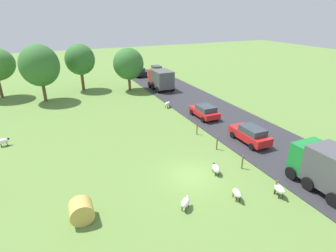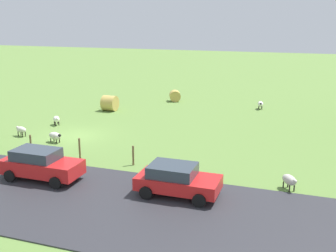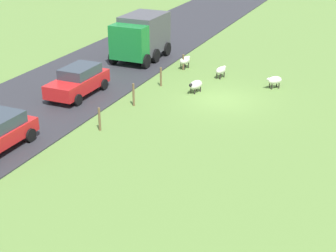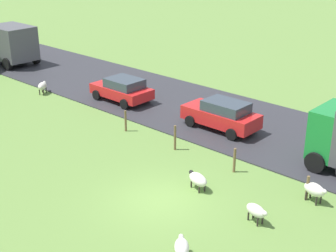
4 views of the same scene
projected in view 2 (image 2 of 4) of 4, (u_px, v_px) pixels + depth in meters
ground_plane at (76, 136)px, 29.91m from camera, size 160.00×160.00×0.00m
sheep_0 at (260, 104)px, 38.55m from camera, size 1.06×0.64×0.76m
sheep_2 at (55, 136)px, 28.28m from camera, size 0.77×1.20×0.73m
sheep_3 at (21, 130)px, 29.73m from camera, size 0.65×1.06×0.74m
sheep_4 at (289, 180)px, 20.47m from camera, size 1.07×0.98×0.79m
sheep_5 at (56, 119)px, 32.82m from camera, size 0.99×0.97×0.75m
hay_bale_0 at (175, 96)px, 42.14m from camera, size 1.41×1.45×1.13m
hay_bale_1 at (110, 103)px, 37.87m from camera, size 1.46×1.29×1.43m
fence_post_1 at (31, 144)px, 26.17m from camera, size 0.12×0.12×1.17m
fence_post_2 at (80, 148)px, 25.02m from camera, size 0.12×0.12×1.30m
fence_post_3 at (133, 156)px, 23.91m from camera, size 0.12×0.12×1.19m
car_0 at (177, 179)px, 19.74m from camera, size 2.16×4.03×1.51m
car_3 at (41, 164)px, 21.66m from camera, size 2.00×4.30×1.64m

